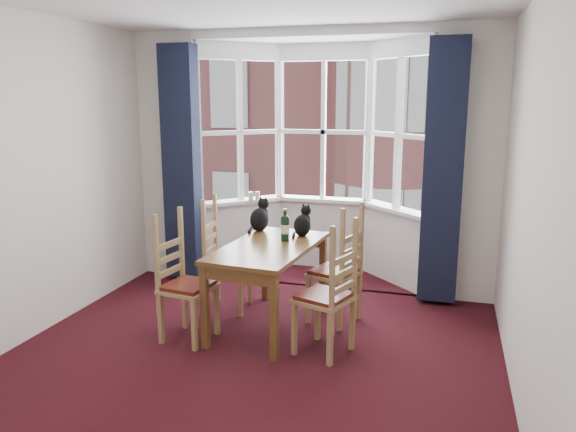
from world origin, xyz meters
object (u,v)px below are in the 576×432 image
at_px(chair_right_far, 343,275).
at_px(candle_short, 257,196).
at_px(wine_bottle, 285,227).
at_px(dining_table, 269,256).
at_px(chair_left_near, 179,286).
at_px(chair_right_near, 334,301).
at_px(cat_left, 260,218).
at_px(cat_right, 303,223).
at_px(chair_left_far, 219,263).
at_px(candle_tall, 251,196).

bearing_deg(chair_right_far, candle_short, 133.84).
distance_m(wine_bottle, candle_short, 1.61).
bearing_deg(candle_short, dining_table, -67.58).
bearing_deg(chair_left_near, chair_right_near, 1.20).
distance_m(chair_right_far, cat_left, 1.03).
bearing_deg(wine_bottle, chair_left_near, -139.93).
xyz_separation_m(dining_table, cat_left, (-0.26, 0.52, 0.23)).
distance_m(cat_left, candle_short, 1.16).
bearing_deg(cat_right, dining_table, -114.14).
height_order(cat_right, candle_short, cat_right).
bearing_deg(chair_left_near, cat_right, 45.88).
distance_m(dining_table, chair_right_far, 0.71).
distance_m(dining_table, cat_left, 0.63).
bearing_deg(chair_left_near, cat_left, 67.16).
relative_size(chair_left_far, cat_right, 2.96).
bearing_deg(cat_right, chair_right_far, -23.58).
distance_m(chair_right_far, cat_right, 0.63).
height_order(chair_left_near, cat_left, cat_left).
height_order(dining_table, chair_left_near, chair_left_near).
bearing_deg(dining_table, chair_right_far, 22.00).
relative_size(chair_left_far, candle_short, 8.82).
relative_size(chair_right_near, cat_right, 2.96).
relative_size(chair_right_far, candle_short, 8.82).
height_order(dining_table, candle_short, candle_short).
height_order(chair_left_far, chair_right_far, same).
bearing_deg(candle_short, chair_right_far, -46.16).
bearing_deg(candle_tall, chair_left_far, -84.61).
xyz_separation_m(chair_left_near, candle_tall, (-0.06, 2.03, 0.45)).
distance_m(chair_left_near, candle_short, 2.11).
relative_size(dining_table, cat_right, 4.57).
bearing_deg(candle_tall, cat_left, -65.82).
distance_m(dining_table, candle_short, 1.76).
relative_size(chair_left_far, chair_right_far, 1.00).
height_order(chair_right_far, candle_short, candle_short).
xyz_separation_m(chair_left_far, chair_right_near, (1.30, -0.72, 0.00)).
bearing_deg(chair_left_near, wine_bottle, 40.07).
bearing_deg(chair_left_near, chair_right_far, 28.52).
height_order(chair_left_near, candle_tall, candle_tall).
xyz_separation_m(chair_left_far, cat_left, (0.35, 0.23, 0.43)).
bearing_deg(chair_left_far, wine_bottle, -8.27).
relative_size(dining_table, cat_left, 4.09).
height_order(chair_right_near, chair_right_far, same).
relative_size(chair_left_near, candle_short, 8.82).
xyz_separation_m(chair_right_near, candle_short, (-1.35, 2.04, 0.45)).
bearing_deg(cat_right, candle_short, 126.62).
bearing_deg(candle_tall, dining_table, -64.98).
xyz_separation_m(dining_table, candle_short, (-0.66, 1.61, 0.25)).
xyz_separation_m(chair_left_far, chair_right_far, (1.25, -0.04, 0.00)).
bearing_deg(wine_bottle, chair_right_near, -46.28).
bearing_deg(candle_short, chair_left_near, -90.28).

